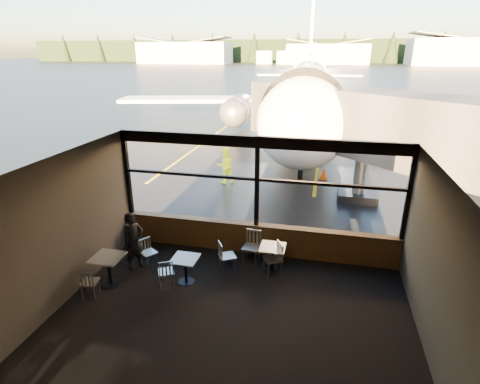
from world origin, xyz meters
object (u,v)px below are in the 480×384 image
(airliner, at_px, (309,55))
(chair_near_n, at_px, (251,248))
(jet_bridge, at_px, (374,138))
(cafe_table_mid, at_px, (186,270))
(cafe_table_left, at_px, (109,271))
(chair_near_w, at_px, (227,256))
(ground_crew, at_px, (225,165))
(cafe_table_near, at_px, (272,259))
(chair_near_e, at_px, (273,259))
(chair_left_s, at_px, (90,282))
(passenger, at_px, (134,242))
(cone_nose, at_px, (324,174))
(chair_mid_w, at_px, (149,253))
(chair_mid_s, at_px, (166,272))

(airliner, bearing_deg, chair_near_n, -93.32)
(jet_bridge, height_order, cafe_table_mid, jet_bridge)
(cafe_table_left, relative_size, chair_near_w, 0.92)
(ground_crew, bearing_deg, chair_near_n, 75.46)
(cafe_table_near, distance_m, ground_crew, 7.54)
(cafe_table_mid, bearing_deg, ground_crew, 97.68)
(chair_near_e, bearing_deg, ground_crew, -4.88)
(cafe_table_left, height_order, chair_left_s, cafe_table_left)
(cafe_table_left, bearing_deg, ground_crew, 84.56)
(chair_near_n, distance_m, chair_left_s, 4.24)
(airliner, xyz_separation_m, cafe_table_near, (0.39, -19.91, -5.00))
(chair_near_w, relative_size, passenger, 0.54)
(passenger, bearing_deg, cone_nose, 2.96)
(airliner, relative_size, jet_bridge, 3.13)
(cafe_table_mid, relative_size, cone_nose, 1.36)
(passenger, xyz_separation_m, ground_crew, (0.53, 7.53, 0.00))
(chair_near_w, height_order, chair_left_s, chair_near_w)
(chair_mid_w, height_order, ground_crew, ground_crew)
(chair_left_s, bearing_deg, cone_nose, 52.38)
(chair_near_w, bearing_deg, chair_left_s, -88.63)
(chair_mid_s, height_order, cone_nose, chair_mid_s)
(chair_near_e, xyz_separation_m, chair_near_w, (-1.22, -0.09, -0.03))
(ground_crew, xyz_separation_m, cone_nose, (4.37, 1.51, -0.56))
(airliner, xyz_separation_m, chair_left_s, (-3.75, -22.02, -4.97))
(chair_near_w, height_order, chair_mid_w, chair_near_w)
(jet_bridge, distance_m, chair_mid_s, 9.66)
(cafe_table_left, xyz_separation_m, chair_mid_s, (1.43, 0.27, -0.00))
(chair_near_w, xyz_separation_m, chair_left_s, (-2.95, -1.85, -0.04))
(chair_near_n, bearing_deg, jet_bridge, -114.98)
(chair_near_n, bearing_deg, chair_near_e, 151.89)
(chair_near_w, distance_m, chair_left_s, 3.48)
(airliner, bearing_deg, jet_bridge, -78.58)
(cafe_table_near, xyz_separation_m, cone_nose, (1.22, 8.35, -0.11))
(cafe_table_mid, distance_m, passenger, 1.69)
(airliner, xyz_separation_m, chair_near_e, (0.42, -20.08, -4.90))
(airliner, xyz_separation_m, chair_near_w, (-0.80, -20.17, -4.93))
(cafe_table_left, relative_size, passenger, 0.49)
(chair_near_e, relative_size, ground_crew, 0.57)
(cone_nose, bearing_deg, chair_near_w, -105.64)
(chair_mid_w, bearing_deg, cafe_table_left, 4.66)
(chair_mid_s, bearing_deg, chair_left_s, 178.72)
(passenger, bearing_deg, cafe_table_mid, -70.76)
(chair_near_e, height_order, passenger, passenger)
(cafe_table_mid, bearing_deg, chair_near_n, 42.22)
(jet_bridge, relative_size, cafe_table_near, 15.20)
(jet_bridge, height_order, cafe_table_left, jet_bridge)
(chair_near_e, distance_m, chair_near_n, 0.80)
(chair_near_w, bearing_deg, chair_near_n, 103.43)
(cafe_table_mid, distance_m, cafe_table_left, 1.93)
(passenger, bearing_deg, airliner, 22.34)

